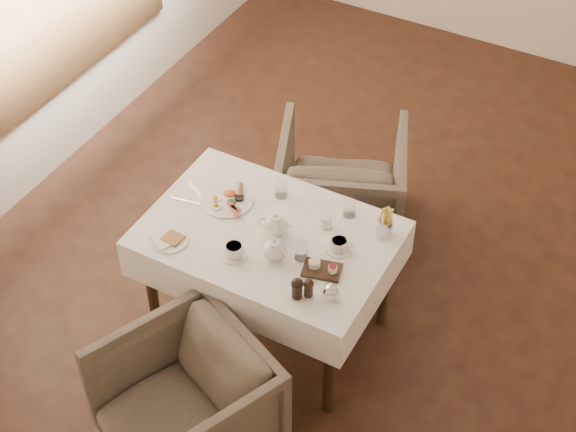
# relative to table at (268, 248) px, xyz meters

# --- Properties ---
(table) EXTENTS (1.28, 0.88, 0.75)m
(table) POSITION_rel_table_xyz_m (0.00, 0.00, 0.00)
(table) COLOR black
(table) RESTS_ON ground
(armchair_near) EXTENTS (0.97, 0.98, 0.68)m
(armchair_near) POSITION_rel_table_xyz_m (0.02, -0.86, -0.30)
(armchair_near) COLOR #4C4338
(armchair_near) RESTS_ON ground
(armchair_far) EXTENTS (1.00, 1.01, 0.71)m
(armchair_far) POSITION_rel_table_xyz_m (-0.02, 0.93, -0.28)
(armchair_far) COLOR #4C4338
(armchair_far) RESTS_ON ground
(breakfast_plate) EXTENTS (0.29, 0.29, 0.04)m
(breakfast_plate) POSITION_rel_table_xyz_m (-0.31, 0.11, 0.13)
(breakfast_plate) COLOR white
(breakfast_plate) RESTS_ON table
(side_plate) EXTENTS (0.20, 0.19, 0.02)m
(side_plate) POSITION_rel_table_xyz_m (-0.41, -0.30, 0.13)
(side_plate) COLOR white
(side_plate) RESTS_ON table
(teapot_centre) EXTENTS (0.20, 0.18, 0.14)m
(teapot_centre) POSITION_rel_table_xyz_m (0.04, 0.01, 0.19)
(teapot_centre) COLOR white
(teapot_centre) RESTS_ON table
(teapot_front) EXTENTS (0.18, 0.15, 0.13)m
(teapot_front) POSITION_rel_table_xyz_m (0.12, -0.14, 0.18)
(teapot_front) COLOR white
(teapot_front) RESTS_ON table
(creamer) EXTENTS (0.07, 0.07, 0.07)m
(creamer) POSITION_rel_table_xyz_m (0.24, 0.18, 0.15)
(creamer) COLOR white
(creamer) RESTS_ON table
(teacup_near) EXTENTS (0.14, 0.14, 0.07)m
(teacup_near) POSITION_rel_table_xyz_m (-0.07, -0.22, 0.15)
(teacup_near) COLOR white
(teacup_near) RESTS_ON table
(teacup_far) EXTENTS (0.13, 0.13, 0.07)m
(teacup_far) POSITION_rel_table_xyz_m (0.38, 0.06, 0.15)
(teacup_far) COLOR white
(teacup_far) RESTS_ON table
(glass_left) EXTENTS (0.08, 0.08, 0.10)m
(glass_left) POSITION_rel_table_xyz_m (-0.08, 0.28, 0.16)
(glass_left) COLOR silver
(glass_left) RESTS_ON table
(glass_mid) EXTENTS (0.09, 0.09, 0.10)m
(glass_mid) POSITION_rel_table_xyz_m (0.23, -0.08, 0.16)
(glass_mid) COLOR silver
(glass_mid) RESTS_ON table
(glass_right) EXTENTS (0.07, 0.07, 0.10)m
(glass_right) POSITION_rel_table_xyz_m (0.31, 0.32, 0.17)
(glass_right) COLOR silver
(glass_right) RESTS_ON table
(condiment_board) EXTENTS (0.21, 0.17, 0.05)m
(condiment_board) POSITION_rel_table_xyz_m (0.37, -0.11, 0.13)
(condiment_board) COLOR black
(condiment_board) RESTS_ON table
(pepper_mill_left) EXTENTS (0.08, 0.08, 0.12)m
(pepper_mill_left) POSITION_rel_table_xyz_m (0.34, -0.32, 0.18)
(pepper_mill_left) COLOR black
(pepper_mill_left) RESTS_ON table
(pepper_mill_right) EXTENTS (0.07, 0.07, 0.10)m
(pepper_mill_right) POSITION_rel_table_xyz_m (0.38, -0.28, 0.17)
(pepper_mill_right) COLOR black
(pepper_mill_right) RESTS_ON table
(silver_pot) EXTENTS (0.11, 0.09, 0.11)m
(silver_pot) POSITION_rel_table_xyz_m (0.49, -0.25, 0.17)
(silver_pot) COLOR white
(silver_pot) RESTS_ON table
(fries_cup) EXTENTS (0.09, 0.09, 0.18)m
(fries_cup) POSITION_rel_table_xyz_m (0.53, 0.28, 0.20)
(fries_cup) COLOR silver
(fries_cup) RESTS_ON table
(cutlery_fork) EXTENTS (0.18, 0.10, 0.00)m
(cutlery_fork) POSITION_rel_table_xyz_m (-0.48, 0.08, 0.12)
(cutlery_fork) COLOR silver
(cutlery_fork) RESTS_ON table
(cutlery_knife) EXTENTS (0.20, 0.05, 0.00)m
(cutlery_knife) POSITION_rel_table_xyz_m (-0.49, -0.00, 0.12)
(cutlery_knife) COLOR silver
(cutlery_knife) RESTS_ON table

